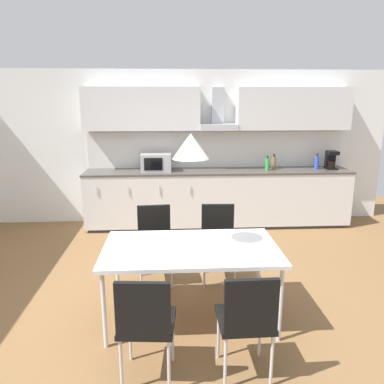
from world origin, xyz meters
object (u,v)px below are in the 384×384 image
Objects in this scene: coffee_maker at (331,160)px; dining_table at (191,251)px; chair_near_right at (247,316)px; bottle_blue at (317,162)px; chair_far_left at (155,236)px; microwave at (156,162)px; bottle_brown at (274,163)px; chair_far_right at (218,235)px; chair_near_left at (146,319)px; bottle_green at (267,164)px; pendant_lamp at (191,146)px.

coffee_maker reaches higher than dining_table.
chair_near_right is at bearing -66.64° from dining_table.
bottle_blue reaches higher than chair_far_left.
microwave is 1.83× the size of bottle_blue.
bottle_brown is 0.72m from bottle_blue.
chair_far_left is at bearing -145.86° from coffee_maker.
chair_near_left is (-0.74, -1.69, 0.00)m from chair_far_right.
microwave reaches higher than bottle_green.
bottle_brown reaches higher than chair_near_left.
bottle_brown reaches higher than dining_table.
chair_near_right is 1.00× the size of chair_far_right.
chair_near_right reaches higher than dining_table.
microwave is 2.85m from pendant_lamp.
pendant_lamp reaches higher than chair_near_left.
bottle_brown is 3.21m from dining_table.
chair_far_left reaches higher than dining_table.
bottle_brown is 2.78m from chair_far_left.
pendant_lamp is at bearing -113.46° from chair_far_right.
microwave is 0.55× the size of chair_far_left.
chair_far_left is at bearing 113.68° from pendant_lamp.
coffee_maker reaches higher than bottle_green.
microwave is at bearing -179.80° from bottle_blue.
chair_far_right is (-1.04, -1.87, -0.51)m from bottle_green.
bottle_green is (-0.84, -0.05, -0.01)m from bottle_blue.
chair_near_right and chair_far_left have the same top height.
chair_far_left is (-0.37, 0.84, -0.16)m from dining_table.
chair_far_right is at bearing -118.96° from bottle_green.
coffee_maker is at bearing 4.04° from bottle_blue.
coffee_maker is 1.14× the size of bottle_blue.
coffee_maker is at bearing 0.52° from microwave.
microwave is 0.55× the size of chair_near_right.
chair_near_left is (-0.37, -0.84, -0.16)m from dining_table.
dining_table is at bearing -117.31° from bottle_green.
dining_table is 1.85× the size of chair_near_left.
bottle_blue reaches higher than bottle_brown.
bottle_brown is at bearing 177.24° from bottle_blue.
bottle_brown reaches higher than chair_far_left.
bottle_brown is at bearing 61.34° from dining_table.
chair_near_right and chair_far_right have the same top height.
microwave is 1.94m from bottle_brown.
chair_near_left is at bearing -113.67° from pendant_lamp.
chair_far_left is at bearing -133.43° from bottle_green.
pendant_lamp is at bearing -129.07° from bottle_blue.
chair_near_right is 1.00× the size of chair_near_left.
chair_near_right is (-1.04, -3.56, -0.51)m from bottle_green.
bottle_blue is 2.74m from chair_far_right.
chair_far_right is (-1.16, -1.96, -0.51)m from bottle_brown.
bottle_blue is 0.16× the size of dining_table.
bottle_blue is (2.65, 0.01, -0.03)m from microwave.
coffee_maker reaches higher than bottle_brown.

